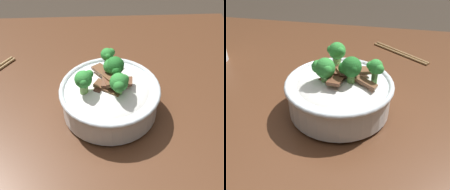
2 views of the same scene
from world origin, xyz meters
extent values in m
cube|color=#56331E|center=(0.00, 0.00, 0.74)|extent=(1.14, 1.00, 0.05)
cube|color=#56331E|center=(-0.49, 0.42, 0.36)|extent=(0.08, 0.08, 0.72)
cylinder|color=silver|center=(-0.11, 0.09, 0.77)|extent=(0.10, 0.10, 0.01)
cylinder|color=silver|center=(-0.11, 0.09, 0.81)|extent=(0.23, 0.23, 0.07)
torus|color=silver|center=(-0.11, 0.09, 0.84)|extent=(0.24, 0.24, 0.01)
ellipsoid|color=white|center=(-0.11, 0.09, 0.83)|extent=(0.20, 0.20, 0.06)
cube|color=brown|center=(-0.17, 0.11, 0.86)|extent=(0.05, 0.03, 0.02)
cube|color=brown|center=(-0.12, 0.09, 0.87)|extent=(0.05, 0.03, 0.01)
cube|color=brown|center=(-0.12, 0.09, 0.87)|extent=(0.07, 0.04, 0.02)
cube|color=brown|center=(-0.11, 0.12, 0.87)|extent=(0.03, 0.05, 0.01)
cube|color=brown|center=(-0.10, 0.09, 0.86)|extent=(0.06, 0.07, 0.02)
cube|color=brown|center=(-0.14, 0.08, 0.87)|extent=(0.08, 0.06, 0.02)
cube|color=#4C2B1E|center=(-0.11, 0.07, 0.86)|extent=(0.05, 0.04, 0.01)
cylinder|color=#7AB256|center=(-0.10, 0.03, 0.86)|extent=(0.02, 0.02, 0.03)
sphere|color=green|center=(-0.10, 0.03, 0.89)|extent=(0.04, 0.04, 0.04)
sphere|color=green|center=(-0.08, 0.03, 0.89)|extent=(0.02, 0.02, 0.02)
sphere|color=green|center=(-0.11, 0.04, 0.90)|extent=(0.02, 0.02, 0.02)
cylinder|color=#6BA84C|center=(-0.14, 0.10, 0.86)|extent=(0.02, 0.02, 0.03)
sphere|color=#237028|center=(-0.14, 0.10, 0.89)|extent=(0.04, 0.04, 0.04)
sphere|color=#237028|center=(-0.13, 0.11, 0.89)|extent=(0.02, 0.02, 0.02)
sphere|color=#237028|center=(-0.15, 0.12, 0.89)|extent=(0.02, 0.02, 0.02)
cylinder|color=#7AB256|center=(-0.14, 0.09, 0.86)|extent=(0.01, 0.01, 0.03)
sphere|color=#2D8433|center=(-0.14, 0.09, 0.89)|extent=(0.04, 0.04, 0.04)
sphere|color=#2D8433|center=(-0.13, 0.10, 0.89)|extent=(0.02, 0.02, 0.02)
sphere|color=#2D8433|center=(-0.15, 0.11, 0.89)|extent=(0.02, 0.02, 0.02)
cylinder|color=#5B9947|center=(-0.19, 0.09, 0.86)|extent=(0.01, 0.01, 0.03)
sphere|color=green|center=(-0.19, 0.09, 0.89)|extent=(0.03, 0.03, 0.03)
sphere|color=green|center=(-0.18, 0.09, 0.89)|extent=(0.02, 0.02, 0.02)
sphere|color=green|center=(-0.20, 0.10, 0.89)|extent=(0.02, 0.02, 0.02)
cylinder|color=#6BA84C|center=(-0.09, 0.11, 0.86)|extent=(0.02, 0.02, 0.02)
sphere|color=green|center=(-0.09, 0.11, 0.89)|extent=(0.04, 0.04, 0.04)
sphere|color=green|center=(-0.07, 0.11, 0.89)|extent=(0.03, 0.03, 0.03)
sphere|color=green|center=(-0.09, 0.12, 0.89)|extent=(0.02, 0.02, 0.02)
camera|label=1|loc=(0.50, 0.07, 1.41)|focal=56.25mm
camera|label=2|loc=(-0.20, 0.56, 1.14)|focal=40.81mm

